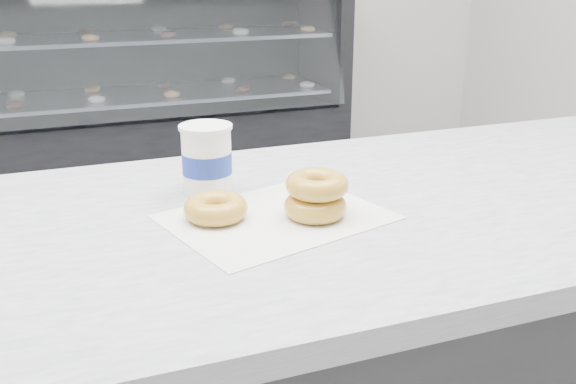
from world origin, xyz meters
The scene contains 5 objects.
display_case centered at (0.00, 2.12, 0.49)m, with size 2.40×0.74×1.25m.
wax_paper centered at (-0.10, -0.62, 0.90)m, with size 0.34×0.26×0.00m, color silver.
donut_single centered at (-0.20, -0.60, 0.92)m, with size 0.10×0.10×0.04m, color gold.
donut_stack centered at (-0.04, -0.64, 0.94)m, with size 0.15×0.15×0.07m.
coffee_cup centered at (-0.18, -0.47, 0.96)m, with size 0.11×0.11×0.13m.
Camera 1 is at (-0.42, -1.54, 1.30)m, focal length 40.00 mm.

